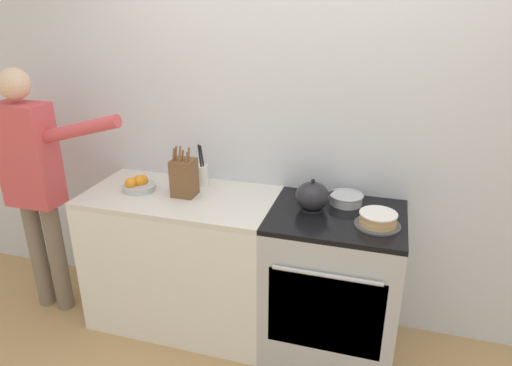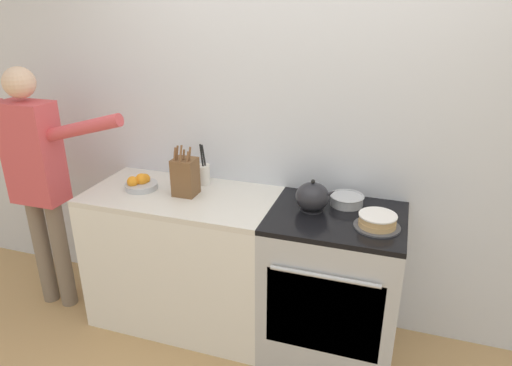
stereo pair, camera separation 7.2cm
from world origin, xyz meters
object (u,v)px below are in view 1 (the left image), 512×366
(utensil_crock, at_px, (201,174))
(person_baker, at_px, (33,174))
(mixing_bowl, at_px, (346,199))
(knife_block, at_px, (184,177))
(stove_range, at_px, (332,283))
(layer_cake, at_px, (378,220))
(fruit_bowl, at_px, (139,185))
(tea_kettle, at_px, (313,196))

(utensil_crock, bearing_deg, person_baker, -161.17)
(mixing_bowl, relative_size, utensil_crock, 0.73)
(mixing_bowl, xyz_separation_m, knife_block, (-0.97, -0.15, 0.09))
(stove_range, bearing_deg, knife_block, 179.46)
(layer_cake, height_order, fruit_bowl, fruit_bowl)
(stove_range, distance_m, tea_kettle, 0.56)
(knife_block, xyz_separation_m, fruit_bowl, (-0.32, -0.01, -0.08))
(mixing_bowl, bearing_deg, layer_cake, -50.76)
(stove_range, relative_size, mixing_bowl, 4.58)
(stove_range, bearing_deg, layer_cake, -18.49)
(layer_cake, height_order, person_baker, person_baker)
(mixing_bowl, height_order, utensil_crock, utensil_crock)
(mixing_bowl, height_order, knife_block, knife_block)
(layer_cake, bearing_deg, knife_block, 175.89)
(stove_range, relative_size, tea_kettle, 3.90)
(knife_block, xyz_separation_m, utensil_crock, (0.03, 0.20, -0.05))
(fruit_bowl, distance_m, person_baker, 0.69)
(stove_range, distance_m, layer_cake, 0.55)
(stove_range, height_order, person_baker, person_baker)
(utensil_crock, bearing_deg, tea_kettle, -12.75)
(tea_kettle, relative_size, mixing_bowl, 1.17)
(knife_block, bearing_deg, utensil_crock, 81.86)
(knife_block, bearing_deg, mixing_bowl, 8.95)
(layer_cake, bearing_deg, person_baker, -178.21)
(stove_range, relative_size, fruit_bowl, 4.45)
(layer_cake, bearing_deg, stove_range, 161.51)
(mixing_bowl, bearing_deg, tea_kettle, -144.19)
(mixing_bowl, relative_size, fruit_bowl, 0.97)
(layer_cake, height_order, knife_block, knife_block)
(utensil_crock, xyz_separation_m, person_baker, (-1.02, -0.35, 0.01))
(fruit_bowl, bearing_deg, knife_block, 1.15)
(layer_cake, relative_size, utensil_crock, 0.89)
(mixing_bowl, height_order, person_baker, person_baker)
(utensil_crock, bearing_deg, knife_block, -98.14)
(stove_range, xyz_separation_m, person_baker, (-1.93, -0.14, 0.55))
(mixing_bowl, relative_size, person_baker, 0.12)
(mixing_bowl, relative_size, knife_block, 0.61)
(tea_kettle, xyz_separation_m, knife_block, (-0.79, -0.02, 0.04))
(mixing_bowl, distance_m, utensil_crock, 0.95)
(layer_cake, height_order, tea_kettle, tea_kettle)
(person_baker, bearing_deg, tea_kettle, 17.39)
(tea_kettle, bearing_deg, layer_cake, -16.01)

